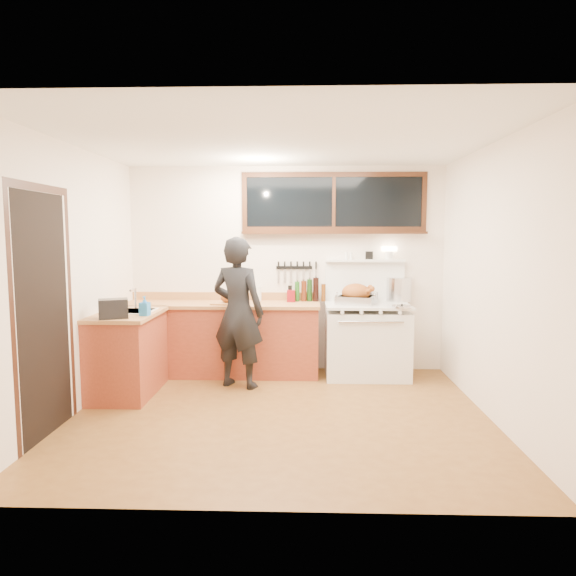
{
  "coord_description": "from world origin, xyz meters",
  "views": [
    {
      "loc": [
        0.23,
        -4.82,
        1.75
      ],
      "look_at": [
        0.05,
        0.85,
        1.15
      ],
      "focal_mm": 32.0,
      "sensor_mm": 36.0,
      "label": 1
    }
  ],
  "objects_px": {
    "vintage_stove": "(367,339)",
    "cutting_board": "(229,300)",
    "man": "(238,313)",
    "roast_turkey": "(356,296)"
  },
  "relations": [
    {
      "from": "vintage_stove",
      "to": "cutting_board",
      "type": "bearing_deg",
      "value": -177.0
    },
    {
      "from": "vintage_stove",
      "to": "roast_turkey",
      "type": "distance_m",
      "value": 0.55
    },
    {
      "from": "cutting_board",
      "to": "man",
      "type": "bearing_deg",
      "value": -68.55
    },
    {
      "from": "man",
      "to": "roast_turkey",
      "type": "bearing_deg",
      "value": 18.68
    },
    {
      "from": "cutting_board",
      "to": "roast_turkey",
      "type": "xyz_separation_m",
      "value": [
        1.54,
        0.07,
        0.05
      ]
    },
    {
      "from": "roast_turkey",
      "to": "man",
      "type": "bearing_deg",
      "value": -161.32
    },
    {
      "from": "man",
      "to": "cutting_board",
      "type": "relative_size",
      "value": 3.95
    },
    {
      "from": "cutting_board",
      "to": "roast_turkey",
      "type": "bearing_deg",
      "value": 2.43
    },
    {
      "from": "vintage_stove",
      "to": "man",
      "type": "distance_m",
      "value": 1.65
    },
    {
      "from": "vintage_stove",
      "to": "roast_turkey",
      "type": "bearing_deg",
      "value": -170.67
    }
  ]
}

